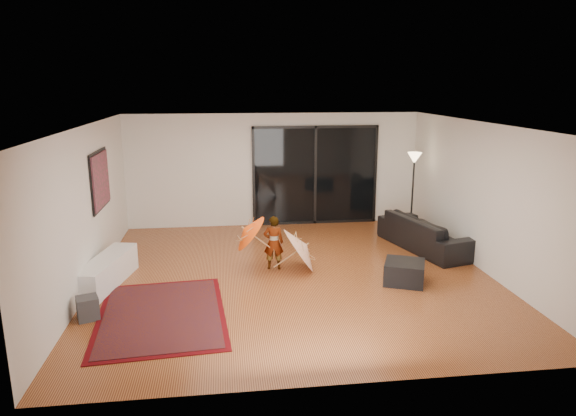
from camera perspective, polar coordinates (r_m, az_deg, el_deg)
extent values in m
plane|color=#AD5F2F|center=(9.36, 0.66, -7.48)|extent=(7.00, 7.00, 0.00)
plane|color=white|center=(8.75, 0.71, 9.23)|extent=(7.00, 7.00, 0.00)
plane|color=silver|center=(12.37, -1.55, 4.25)|extent=(7.00, 0.00, 7.00)
plane|color=silver|center=(5.66, 5.62, -7.42)|extent=(7.00, 0.00, 7.00)
plane|color=silver|center=(9.17, -21.52, -0.08)|extent=(0.00, 7.00, 7.00)
plane|color=silver|center=(10.05, 20.87, 1.13)|extent=(0.00, 7.00, 7.00)
cube|color=black|center=(12.50, 3.04, 3.64)|extent=(3.00, 0.04, 2.40)
cube|color=black|center=(12.33, 3.12, 8.98)|extent=(3.06, 0.06, 0.06)
cube|color=black|center=(12.74, 2.99, -1.56)|extent=(3.06, 0.06, 0.06)
cube|color=black|center=(12.49, 3.05, 3.62)|extent=(0.06, 0.06, 2.40)
cube|color=black|center=(10.06, -20.19, 2.94)|extent=(0.02, 1.28, 1.08)
cube|color=#1D4931|center=(10.05, -20.08, 2.94)|extent=(0.03, 1.18, 0.98)
cube|color=white|center=(9.40, -19.49, -6.65)|extent=(0.79, 1.79, 0.48)
cube|color=#424244|center=(8.22, -21.36, -10.31)|extent=(0.38, 0.38, 0.34)
cube|color=#4F060B|center=(8.08, -13.86, -11.44)|extent=(2.05, 2.72, 0.01)
cube|color=#672109|center=(8.07, -13.86, -11.40)|extent=(1.88, 2.55, 0.02)
imported|color=black|center=(11.10, 15.08, -2.69)|extent=(1.49, 2.49, 0.68)
cube|color=black|center=(9.20, 12.80, -6.96)|extent=(0.87, 0.87, 0.38)
cylinder|color=black|center=(12.38, 13.43, -2.45)|extent=(0.32, 0.32, 0.03)
cylinder|color=black|center=(12.18, 13.64, 1.33)|extent=(0.04, 0.04, 1.71)
cone|color=#FFD899|center=(12.03, 13.88, 5.41)|extent=(0.32, 0.32, 0.25)
imported|color=#999999|center=(9.52, -1.61, -3.86)|extent=(0.39, 0.27, 1.02)
cone|color=#FF4F0D|center=(9.38, -4.94, -2.75)|extent=(0.61, 0.76, 0.70)
cylinder|color=#A77847|center=(9.48, -4.90, -4.69)|extent=(0.40, 0.02, 0.33)
cylinder|color=#A77847|center=(9.35, -4.96, -2.13)|extent=(0.05, 0.02, 0.05)
cone|color=white|center=(9.46, 2.10, -4.02)|extent=(0.68, 0.94, 0.88)
cylinder|color=#A77847|center=(9.58, 2.09, -6.13)|extent=(0.47, 0.02, 0.33)
cylinder|color=#A77847|center=(9.42, 2.11, -3.35)|extent=(0.05, 0.02, 0.05)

